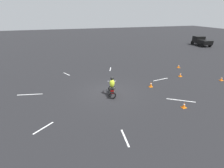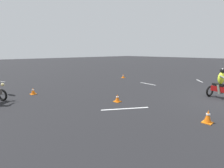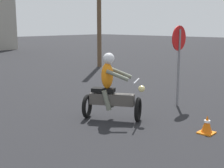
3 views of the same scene
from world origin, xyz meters
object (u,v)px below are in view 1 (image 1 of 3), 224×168
at_px(traffic_cone_far_right, 221,79).
at_px(traffic_cone_far_center, 179,66).
at_px(traffic_cone_near_right, 180,75).
at_px(pickup_truck, 201,41).
at_px(traffic_cone_near_left, 151,85).
at_px(motorcycle_rider_foreground, 112,87).
at_px(traffic_cone_mid_left, 184,105).

relative_size(traffic_cone_far_right, traffic_cone_far_center, 0.92).
bearing_deg(traffic_cone_far_right, traffic_cone_near_right, -124.52).
height_order(pickup_truck, traffic_cone_near_left, pickup_truck).
xyz_separation_m(motorcycle_rider_foreground, pickup_truck, (-16.27, 23.72, 0.20)).
distance_m(pickup_truck, traffic_cone_far_right, 20.44).
distance_m(traffic_cone_near_right, traffic_cone_far_center, 3.29).
distance_m(pickup_truck, traffic_cone_near_right, 20.97).
height_order(traffic_cone_near_left, traffic_cone_mid_left, traffic_cone_near_left).
bearing_deg(pickup_truck, traffic_cone_far_center, -134.15).
bearing_deg(traffic_cone_near_right, pickup_truck, 132.33).
xyz_separation_m(traffic_cone_far_right, traffic_cone_far_center, (-4.93, -1.36, 0.02)).
bearing_deg(motorcycle_rider_foreground, traffic_cone_near_left, 24.01).
distance_m(pickup_truck, traffic_cone_mid_left, 27.64).
relative_size(motorcycle_rider_foreground, traffic_cone_far_right, 4.71).
bearing_deg(traffic_cone_near_left, traffic_cone_near_right, 109.50).
distance_m(pickup_truck, traffic_cone_near_left, 25.27).
bearing_deg(traffic_cone_mid_left, traffic_cone_far_right, 115.51).
height_order(traffic_cone_near_left, traffic_cone_near_right, traffic_cone_near_left).
xyz_separation_m(pickup_truck, traffic_cone_far_center, (11.37, -13.67, -0.74)).
distance_m(motorcycle_rider_foreground, traffic_cone_near_left, 3.98).
bearing_deg(pickup_truck, traffic_cone_near_left, -135.61).
distance_m(motorcycle_rider_foreground, traffic_cone_far_center, 11.19).
height_order(pickup_truck, traffic_cone_far_center, pickup_truck).
relative_size(pickup_truck, traffic_cone_near_left, 9.05).
relative_size(traffic_cone_near_right, traffic_cone_far_right, 1.17).
distance_m(traffic_cone_near_left, traffic_cone_near_right, 4.60).
height_order(pickup_truck, traffic_cone_mid_left, pickup_truck).
height_order(traffic_cone_near_left, traffic_cone_far_right, traffic_cone_near_left).
height_order(pickup_truck, traffic_cone_near_right, pickup_truck).
distance_m(pickup_truck, traffic_cone_far_center, 17.80).
bearing_deg(pickup_truck, motorcycle_rider_foreground, -139.45).
height_order(traffic_cone_near_right, traffic_cone_far_right, traffic_cone_near_right).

